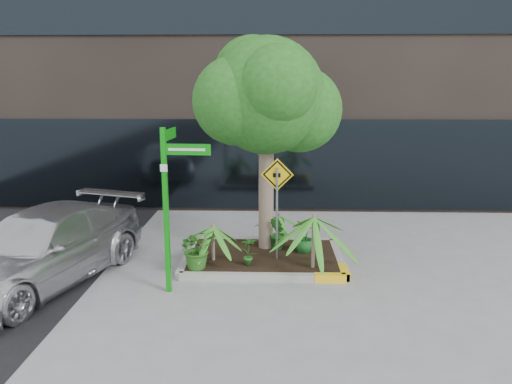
{
  "coord_description": "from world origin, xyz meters",
  "views": [
    {
      "loc": [
        0.36,
        -9.76,
        3.74
      ],
      "look_at": [
        0.05,
        0.2,
        1.53
      ],
      "focal_mm": 35.0,
      "sensor_mm": 36.0,
      "label": 1
    }
  ],
  "objects_px": {
    "tree": "(266,96)",
    "street_sign_post": "(169,192)",
    "cattle_sign": "(277,192)",
    "parked_car": "(41,248)"
  },
  "relations": [
    {
      "from": "parked_car",
      "to": "cattle_sign",
      "type": "bearing_deg",
      "value": 29.81
    },
    {
      "from": "street_sign_post",
      "to": "cattle_sign",
      "type": "xyz_separation_m",
      "value": [
        1.91,
        1.22,
        -0.26
      ]
    },
    {
      "from": "tree",
      "to": "street_sign_post",
      "type": "height_order",
      "value": "tree"
    },
    {
      "from": "tree",
      "to": "street_sign_post",
      "type": "bearing_deg",
      "value": -128.8
    },
    {
      "from": "parked_car",
      "to": "cattle_sign",
      "type": "height_order",
      "value": "cattle_sign"
    },
    {
      "from": "street_sign_post",
      "to": "cattle_sign",
      "type": "height_order",
      "value": "street_sign_post"
    },
    {
      "from": "parked_car",
      "to": "street_sign_post",
      "type": "bearing_deg",
      "value": 11.53
    },
    {
      "from": "street_sign_post",
      "to": "cattle_sign",
      "type": "bearing_deg",
      "value": 36.38
    },
    {
      "from": "street_sign_post",
      "to": "tree",
      "type": "bearing_deg",
      "value": 54.99
    },
    {
      "from": "cattle_sign",
      "to": "tree",
      "type": "bearing_deg",
      "value": 109.01
    }
  ]
}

